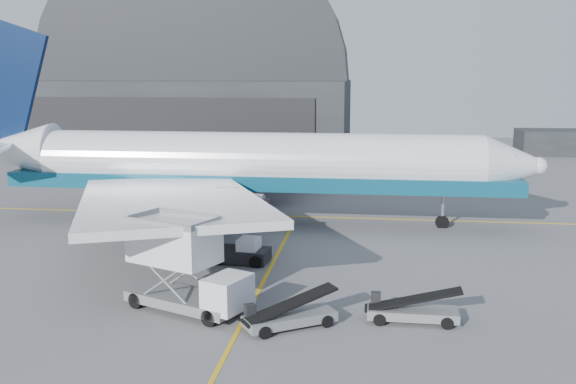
# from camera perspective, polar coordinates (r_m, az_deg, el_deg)

# --- Properties ---
(ground) EXTENTS (200.00, 200.00, 0.00)m
(ground) POSITION_cam_1_polar(r_m,az_deg,el_deg) (40.40, -2.42, -8.36)
(ground) COLOR #565659
(ground) RESTS_ON ground
(taxi_lines) EXTENTS (80.00, 42.12, 0.02)m
(taxi_lines) POSITION_cam_1_polar(r_m,az_deg,el_deg) (52.42, -0.10, -3.93)
(taxi_lines) COLOR gold
(taxi_lines) RESTS_ON ground
(hangar) EXTENTS (50.00, 28.30, 28.00)m
(hangar) POSITION_cam_1_polar(r_m,az_deg,el_deg) (106.58, -8.36, 8.47)
(hangar) COLOR black
(hangar) RESTS_ON ground
(distant_bldg_a) EXTENTS (14.00, 8.00, 4.00)m
(distant_bldg_a) POSITION_cam_1_polar(r_m,az_deg,el_deg) (114.87, 23.14, 3.10)
(distant_bldg_a) COLOR black
(distant_bldg_a) RESTS_ON ground
(airliner) EXTENTS (52.90, 51.29, 18.56)m
(airliner) POSITION_cam_1_polar(r_m,az_deg,el_deg) (56.66, -4.68, 2.47)
(airliner) COLOR white
(airliner) RESTS_ON ground
(catering_truck) EXTENTS (7.69, 5.31, 4.97)m
(catering_truck) POSITION_cam_1_polar(r_m,az_deg,el_deg) (36.22, -9.27, -6.56)
(catering_truck) COLOR slate
(catering_truck) RESTS_ON ground
(pushback_tug) EXTENTS (4.12, 2.68, 1.81)m
(pushback_tug) POSITION_cam_1_polar(r_m,az_deg,el_deg) (45.23, -4.06, -5.42)
(pushback_tug) COLOR black
(pushback_tug) RESTS_ON ground
(belt_loader_a) EXTENTS (4.98, 3.96, 1.97)m
(belt_loader_a) POSITION_cam_1_polar(r_m,az_deg,el_deg) (33.94, 0.06, -11.01)
(belt_loader_a) COLOR slate
(belt_loader_a) RESTS_ON ground
(belt_loader_b) EXTENTS (5.09, 1.84, 1.94)m
(belt_loader_b) POSITION_cam_1_polar(r_m,az_deg,el_deg) (35.32, 10.91, -10.34)
(belt_loader_b) COLOR slate
(belt_loader_b) RESTS_ON ground
(traffic_cone) EXTENTS (0.37, 0.37, 0.54)m
(traffic_cone) POSITION_cam_1_polar(r_m,az_deg,el_deg) (48.77, -7.13, -4.81)
(traffic_cone) COLOR red
(traffic_cone) RESTS_ON ground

